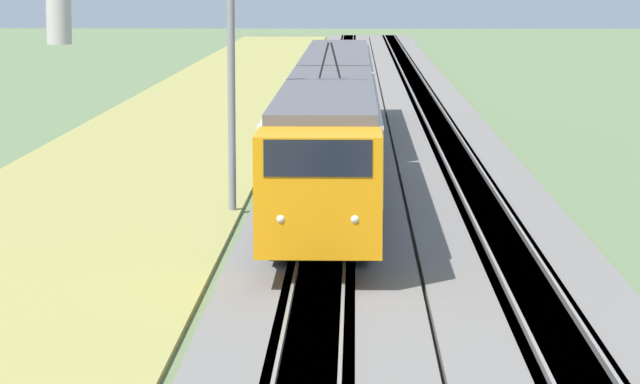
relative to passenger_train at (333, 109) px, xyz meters
name	(u,v)px	position (x,y,z in m)	size (l,w,h in m)	color
ballast_main	(332,177)	(-1.79, 0.00, -2.14)	(240.00, 4.40, 0.30)	slate
ballast_adjacent	(465,177)	(-1.79, -4.49, -2.14)	(240.00, 4.40, 0.30)	slate
track_main	(332,177)	(-1.79, 0.00, -2.13)	(240.00, 1.57, 0.45)	#4C4238
track_adjacent	(465,177)	(-1.79, -4.49, -2.13)	(240.00, 1.57, 0.45)	#4C4238
grass_verge	(121,179)	(-1.79, 7.17, -2.23)	(240.00, 9.25, 0.12)	#99934C
passenger_train	(333,109)	(0.00, 0.00, 0.00)	(42.36, 2.83, 4.91)	orange
catenary_mast_mid	(234,76)	(-8.94, 2.74, 1.74)	(0.22, 2.56, 7.79)	slate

